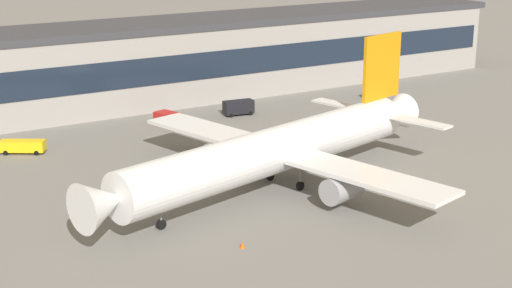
{
  "coord_description": "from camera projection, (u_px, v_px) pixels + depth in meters",
  "views": [
    {
      "loc": [
        -59.89,
        -80.96,
        33.71
      ],
      "look_at": [
        -10.57,
        0.63,
        5.0
      ],
      "focal_mm": 54.0,
      "sensor_mm": 36.0,
      "label": 1
    }
  ],
  "objects": [
    {
      "name": "terminal_building",
      "position": [
        171.0,
        60.0,
        143.51
      ],
      "size": [
        145.53,
        17.29,
        14.71
      ],
      "color": "#9E9993",
      "rests_on": "ground_plane"
    },
    {
      "name": "follow_me_car",
      "position": [
        372.0,
        94.0,
        144.28
      ],
      "size": [
        2.75,
        4.69,
        1.85
      ],
      "color": "gray",
      "rests_on": "ground_plane"
    },
    {
      "name": "traffic_cone_0",
      "position": [
        242.0,
        245.0,
        80.58
      ],
      "size": [
        0.57,
        0.57,
        0.72
      ],
      "primitive_type": "cone",
      "color": "#F2590C",
      "rests_on": "ground_plane"
    },
    {
      "name": "airliner",
      "position": [
        277.0,
        150.0,
        96.87
      ],
      "size": [
        56.4,
        48.31,
        17.34
      ],
      "color": "white",
      "rests_on": "ground_plane"
    },
    {
      "name": "ground_plane",
      "position": [
        324.0,
        168.0,
        105.73
      ],
      "size": [
        600.0,
        600.0,
        0.0
      ],
      "primitive_type": "plane",
      "color": "slate"
    },
    {
      "name": "crew_van",
      "position": [
        238.0,
        107.0,
        133.25
      ],
      "size": [
        5.44,
        2.84,
        2.55
      ],
      "color": "black",
      "rests_on": "ground_plane"
    },
    {
      "name": "pushback_tractor",
      "position": [
        169.0,
        117.0,
        128.34
      ],
      "size": [
        4.03,
        5.39,
        1.75
      ],
      "color": "red",
      "rests_on": "ground_plane"
    },
    {
      "name": "belt_loader",
      "position": [
        22.0,
        146.0,
        112.05
      ],
      "size": [
        6.49,
        5.08,
        1.95
      ],
      "color": "yellow",
      "rests_on": "ground_plane"
    }
  ]
}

